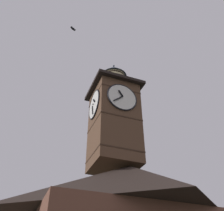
# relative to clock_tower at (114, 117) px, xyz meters

# --- Properties ---
(clock_tower) EXTENTS (3.81, 3.81, 9.52)m
(clock_tower) POSITION_rel_clock_tower_xyz_m (0.00, 0.00, 0.00)
(clock_tower) COLOR brown
(clock_tower) RESTS_ON building_main
(flying_bird_high) EXTENTS (0.52, 0.39, 0.14)m
(flying_bird_high) POSITION_rel_clock_tower_xyz_m (4.03, 0.91, 7.34)
(flying_bird_high) COLOR black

